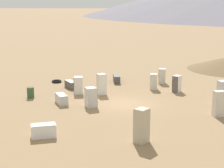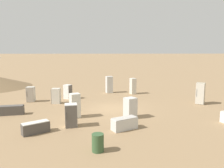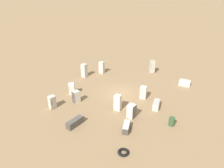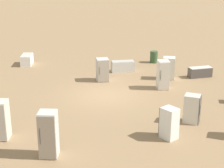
{
  "view_description": "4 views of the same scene",
  "coord_description": "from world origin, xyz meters",
  "px_view_note": "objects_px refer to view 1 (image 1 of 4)",
  "views": [
    {
      "loc": [
        -0.99,
        27.5,
        7.54
      ],
      "look_at": [
        0.98,
        0.47,
        1.64
      ],
      "focal_mm": 60.0,
      "sensor_mm": 36.0,
      "label": 1
    },
    {
      "loc": [
        17.58,
        -1.33,
        4.71
      ],
      "look_at": [
        -1.12,
        -0.04,
        1.93
      ],
      "focal_mm": 35.0,
      "sensor_mm": 36.0,
      "label": 2
    },
    {
      "loc": [
        15.69,
        -17.57,
        12.88
      ],
      "look_at": [
        -0.15,
        -1.49,
        1.79
      ],
      "focal_mm": 35.0,
      "sensor_mm": 36.0,
      "label": 3
    },
    {
      "loc": [
        -19.24,
        -6.23,
        7.65
      ],
      "look_at": [
        -0.63,
        -0.57,
        0.96
      ],
      "focal_mm": 60.0,
      "sensor_mm": 36.0,
      "label": 4
    }
  ],
  "objects_px": {
    "discarded_fridge_10": "(219,104)",
    "discarded_fridge_9": "(78,85)",
    "discarded_fridge_3": "(91,97)",
    "discarded_fridge_5": "(62,99)",
    "discarded_fridge_11": "(154,82)",
    "discarded_fridge_12": "(162,76)",
    "discarded_fridge_6": "(141,126)",
    "discarded_fridge_1": "(177,84)",
    "discarded_fridge_7": "(223,94)",
    "discarded_fridge_2": "(117,79)",
    "discarded_fridge_0": "(71,85)",
    "scrap_tire": "(57,81)",
    "discarded_fridge_8": "(102,84)",
    "rusty_barrel": "(31,93)",
    "discarded_fridge_4": "(44,131)"
  },
  "relations": [
    {
      "from": "discarded_fridge_9",
      "to": "discarded_fridge_12",
      "type": "distance_m",
      "value": 8.64
    },
    {
      "from": "discarded_fridge_3",
      "to": "discarded_fridge_5",
      "type": "bearing_deg",
      "value": -134.73
    },
    {
      "from": "discarded_fridge_1",
      "to": "discarded_fridge_7",
      "type": "relative_size",
      "value": 0.75
    },
    {
      "from": "discarded_fridge_3",
      "to": "discarded_fridge_8",
      "type": "xyz_separation_m",
      "value": [
        -0.38,
        -3.96,
        0.14
      ]
    },
    {
      "from": "discarded_fridge_7",
      "to": "discarded_fridge_6",
      "type": "bearing_deg",
      "value": -51.49
    },
    {
      "from": "discarded_fridge_4",
      "to": "discarded_fridge_6",
      "type": "bearing_deg",
      "value": -113.42
    },
    {
      "from": "discarded_fridge_2",
      "to": "discarded_fridge_10",
      "type": "xyz_separation_m",
      "value": [
        -7.56,
        10.53,
        0.53
      ]
    },
    {
      "from": "discarded_fridge_9",
      "to": "discarded_fridge_10",
      "type": "distance_m",
      "value": 11.95
    },
    {
      "from": "discarded_fridge_2",
      "to": "discarded_fridge_10",
      "type": "bearing_deg",
      "value": 117.92
    },
    {
      "from": "discarded_fridge_3",
      "to": "discarded_fridge_4",
      "type": "bearing_deg",
      "value": -44.39
    },
    {
      "from": "discarded_fridge_9",
      "to": "discarded_fridge_10",
      "type": "xyz_separation_m",
      "value": [
        -10.51,
        5.68,
        0.15
      ]
    },
    {
      "from": "discarded_fridge_2",
      "to": "scrap_tire",
      "type": "distance_m",
      "value": 5.81
    },
    {
      "from": "discarded_fridge_6",
      "to": "rusty_barrel",
      "type": "distance_m",
      "value": 12.88
    },
    {
      "from": "discarded_fridge_0",
      "to": "discarded_fridge_12",
      "type": "height_order",
      "value": "discarded_fridge_12"
    },
    {
      "from": "scrap_tire",
      "to": "discarded_fridge_12",
      "type": "bearing_deg",
      "value": -178.48
    },
    {
      "from": "discarded_fridge_2",
      "to": "discarded_fridge_12",
      "type": "height_order",
      "value": "discarded_fridge_12"
    },
    {
      "from": "discarded_fridge_7",
      "to": "discarded_fridge_11",
      "type": "bearing_deg",
      "value": -150.4
    },
    {
      "from": "discarded_fridge_1",
      "to": "discarded_fridge_6",
      "type": "bearing_deg",
      "value": 108.35
    },
    {
      "from": "rusty_barrel",
      "to": "discarded_fridge_7",
      "type": "bearing_deg",
      "value": 174.72
    },
    {
      "from": "rusty_barrel",
      "to": "discarded_fridge_8",
      "type": "bearing_deg",
      "value": -163.92
    },
    {
      "from": "discarded_fridge_1",
      "to": "discarded_fridge_5",
      "type": "height_order",
      "value": "discarded_fridge_1"
    },
    {
      "from": "discarded_fridge_3",
      "to": "discarded_fridge_6",
      "type": "xyz_separation_m",
      "value": [
        -3.67,
        6.95,
        0.24
      ]
    },
    {
      "from": "discarded_fridge_1",
      "to": "discarded_fridge_9",
      "type": "height_order",
      "value": "discarded_fridge_9"
    },
    {
      "from": "discarded_fridge_10",
      "to": "discarded_fridge_9",
      "type": "bearing_deg",
      "value": -133.53
    },
    {
      "from": "discarded_fridge_3",
      "to": "discarded_fridge_5",
      "type": "xyz_separation_m",
      "value": [
        2.35,
        -0.7,
        -0.36
      ]
    },
    {
      "from": "discarded_fridge_8",
      "to": "discarded_fridge_11",
      "type": "bearing_deg",
      "value": 92.66
    },
    {
      "from": "discarded_fridge_0",
      "to": "discarded_fridge_9",
      "type": "height_order",
      "value": "discarded_fridge_9"
    },
    {
      "from": "discarded_fridge_11",
      "to": "discarded_fridge_12",
      "type": "distance_m",
      "value": 2.68
    },
    {
      "from": "discarded_fridge_0",
      "to": "discarded_fridge_6",
      "type": "xyz_separation_m",
      "value": [
        -6.29,
        12.9,
        0.64
      ]
    },
    {
      "from": "discarded_fridge_12",
      "to": "rusty_barrel",
      "type": "relative_size",
      "value": 1.65
    },
    {
      "from": "discarded_fridge_3",
      "to": "discarded_fridge_4",
      "type": "height_order",
      "value": "discarded_fridge_3"
    },
    {
      "from": "discarded_fridge_0",
      "to": "discarded_fridge_4",
      "type": "height_order",
      "value": "discarded_fridge_4"
    },
    {
      "from": "discarded_fridge_1",
      "to": "discarded_fridge_6",
      "type": "xyz_separation_m",
      "value": [
        3.09,
        12.25,
        0.26
      ]
    },
    {
      "from": "discarded_fridge_6",
      "to": "discarded_fridge_3",
      "type": "bearing_deg",
      "value": 61.73
    },
    {
      "from": "discarded_fridge_0",
      "to": "discarded_fridge_12",
      "type": "bearing_deg",
      "value": -14.29
    },
    {
      "from": "discarded_fridge_1",
      "to": "discarded_fridge_11",
      "type": "height_order",
      "value": "discarded_fridge_1"
    },
    {
      "from": "discarded_fridge_10",
      "to": "discarded_fridge_12",
      "type": "height_order",
      "value": "discarded_fridge_10"
    },
    {
      "from": "discarded_fridge_12",
      "to": "discarded_fridge_7",
      "type": "bearing_deg",
      "value": -148.56
    },
    {
      "from": "discarded_fridge_0",
      "to": "rusty_barrel",
      "type": "bearing_deg",
      "value": -158.21
    },
    {
      "from": "discarded_fridge_0",
      "to": "discarded_fridge_1",
      "type": "bearing_deg",
      "value": -36.21
    },
    {
      "from": "discarded_fridge_5",
      "to": "scrap_tire",
      "type": "distance_m",
      "value": 7.95
    },
    {
      "from": "discarded_fridge_1",
      "to": "discarded_fridge_2",
      "type": "xyz_separation_m",
      "value": [
        5.42,
        -3.57,
        -0.36
      ]
    },
    {
      "from": "discarded_fridge_8",
      "to": "discarded_fridge_3",
      "type": "bearing_deg",
      "value": -28.83
    },
    {
      "from": "scrap_tire",
      "to": "rusty_barrel",
      "type": "relative_size",
      "value": 1.09
    },
    {
      "from": "discarded_fridge_5",
      "to": "discarded_fridge_6",
      "type": "distance_m",
      "value": 9.76
    },
    {
      "from": "discarded_fridge_4",
      "to": "discarded_fridge_7",
      "type": "distance_m",
      "value": 13.83
    },
    {
      "from": "discarded_fridge_1",
      "to": "rusty_barrel",
      "type": "bearing_deg",
      "value": 46.37
    },
    {
      "from": "discarded_fridge_6",
      "to": "discarded_fridge_8",
      "type": "xyz_separation_m",
      "value": [
        3.29,
        -10.91,
        -0.1
      ]
    },
    {
      "from": "discarded_fridge_11",
      "to": "discarded_fridge_7",
      "type": "bearing_deg",
      "value": -42.27
    },
    {
      "from": "discarded_fridge_1",
      "to": "rusty_barrel",
      "type": "xyz_separation_m",
      "value": [
        12.0,
        2.96,
        -0.28
      ]
    }
  ]
}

